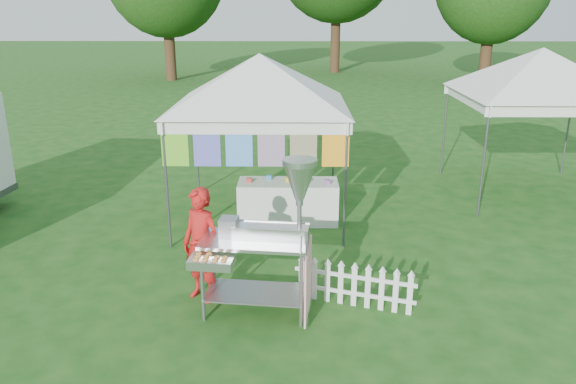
{
  "coord_description": "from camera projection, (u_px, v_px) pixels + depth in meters",
  "views": [
    {
      "loc": [
        0.61,
        -6.39,
        3.76
      ],
      "look_at": [
        0.52,
        1.65,
        1.1
      ],
      "focal_mm": 35.0,
      "sensor_mm": 36.0,
      "label": 1
    }
  ],
  "objects": [
    {
      "name": "canopy_right",
      "position": [
        544.0,
        48.0,
        10.99
      ],
      "size": [
        4.24,
        4.24,
        3.45
      ],
      "color": "#59595E",
      "rests_on": "ground"
    },
    {
      "name": "vendor",
      "position": [
        201.0,
        245.0,
        7.37
      ],
      "size": [
        0.68,
        0.62,
        1.56
      ],
      "primitive_type": "imported",
      "rotation": [
        0.0,
        0.0,
        -0.57
      ],
      "color": "red",
      "rests_on": "ground"
    },
    {
      "name": "canopy_main",
      "position": [
        259.0,
        54.0,
        9.63
      ],
      "size": [
        4.24,
        4.24,
        3.45
      ],
      "color": "#59595E",
      "rests_on": "ground"
    },
    {
      "name": "donut_cart",
      "position": [
        271.0,
        226.0,
        6.86
      ],
      "size": [
        1.56,
        0.97,
        2.05
      ],
      "rotation": [
        0.0,
        0.0,
        -0.11
      ],
      "color": "gray",
      "rests_on": "ground"
    },
    {
      "name": "picket_fence",
      "position": [
        354.0,
        286.0,
        7.33
      ],
      "size": [
        1.55,
        0.52,
        0.56
      ],
      "rotation": [
        0.0,
        0.0,
        -0.31
      ],
      "color": "white",
      "rests_on": "ground"
    },
    {
      "name": "display_table",
      "position": [
        288.0,
        202.0,
        10.23
      ],
      "size": [
        1.8,
        0.7,
        0.76
      ],
      "primitive_type": "cube",
      "color": "white",
      "rests_on": "ground"
    },
    {
      "name": "ground",
      "position": [
        247.0,
        312.0,
        7.25
      ],
      "size": [
        120.0,
        120.0,
        0.0
      ],
      "primitive_type": "plane",
      "color": "#164814",
      "rests_on": "ground"
    }
  ]
}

